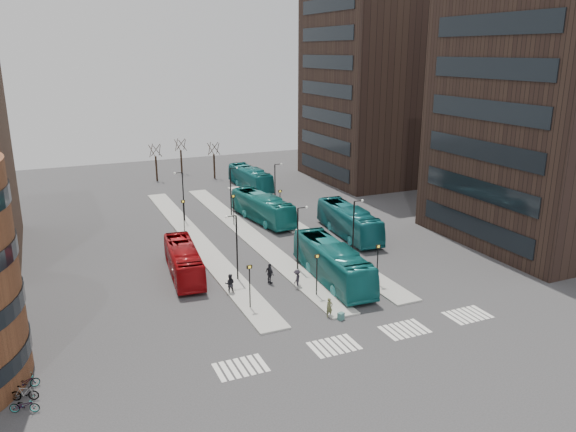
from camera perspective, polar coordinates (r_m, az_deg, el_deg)
name	(u,v)px	position (r m, az deg, el deg)	size (l,w,h in m)	color
ground	(377,371)	(38.47, 9.00, -15.28)	(160.00, 160.00, 0.00)	#2F2F32
island_left	(197,241)	(62.27, -9.23, -2.54)	(2.50, 45.00, 0.15)	#969691
island_mid	(249,234)	(63.92, -4.03, -1.86)	(2.50, 45.00, 0.15)	#969691
island_right	(296,228)	(66.07, 0.87, -1.20)	(2.50, 45.00, 0.15)	#969691
suitcase	(341,316)	(44.45, 5.40, -10.10)	(0.46, 0.37, 0.58)	navy
red_bus	(183,261)	(52.91, -10.57, -4.47)	(2.46, 10.50, 2.93)	#9E0C10
teal_bus_a	(332,262)	(50.99, 4.54, -4.72)	(2.92, 12.48, 3.47)	#156A6B
teal_bus_b	(262,208)	(68.68, -2.61, 0.86)	(2.80, 11.99, 3.34)	#16706D
teal_bus_c	(349,221)	(63.51, 6.19, -0.52)	(2.82, 12.06, 3.36)	#156269
teal_bus_d	(250,178)	(85.27, -3.87, 3.88)	(2.71, 11.60, 3.23)	#166D70
traveller	(329,308)	(44.61, 4.23, -9.27)	(0.57, 0.37, 1.56)	brown
commuter_a	(230,284)	(48.70, -5.92, -6.87)	(0.87, 0.68, 1.80)	black
commuter_b	(270,273)	(50.51, -1.86, -5.86)	(1.11, 0.46, 1.89)	black
commuter_c	(297,279)	(49.71, 0.92, -6.37)	(1.06, 0.61, 1.65)	black
bicycle_near	(24,405)	(37.39, -25.21, -17.01)	(0.60, 1.72, 0.90)	gray
bicycle_mid	(24,393)	(38.43, -25.20, -15.96)	(0.47, 1.67, 1.00)	gray
bicycle_far	(25,383)	(39.52, -25.18, -15.09)	(0.61, 1.75, 0.92)	gray
crosswalk_stripes	(367,338)	(42.20, 8.07, -12.17)	(22.35, 2.40, 0.01)	silver
tower_near	(560,101)	(66.52, 25.92, 10.43)	(20.12, 20.00, 30.00)	#2D1F19
tower_far	(382,84)	(92.29, 9.51, 13.05)	(20.12, 20.00, 30.00)	#2D1F19
sign_poles	(268,233)	(56.83, -2.04, -1.71)	(12.45, 22.12, 3.65)	black
lamp_posts	(260,208)	(61.31, -2.89, 0.79)	(14.04, 20.24, 6.12)	black
bare_trees	(184,161)	(93.90, -10.53, 5.50)	(10.97, 8.14, 5.90)	black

